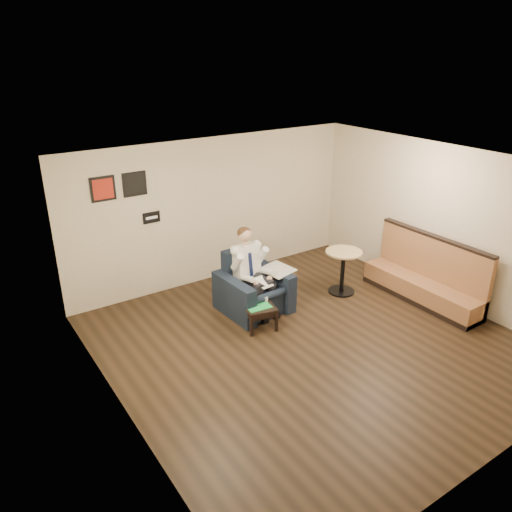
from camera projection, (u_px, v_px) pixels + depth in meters
ground at (312, 343)px, 7.88m from camera, size 6.00×6.00×0.00m
wall_back at (215, 210)px, 9.62m from camera, size 6.00×0.02×2.80m
wall_front at (508, 361)px, 5.04m from camera, size 6.00×0.02×2.80m
wall_left at (118, 321)px, 5.79m from camera, size 0.02×6.00×2.80m
wall_right at (445, 224)px, 8.87m from camera, size 0.02×6.00×2.80m
ceiling at (321, 168)px, 6.78m from camera, size 6.00×6.00×0.02m
seating_sign at (151, 218)px, 8.90m from camera, size 0.32×0.02×0.20m
art_print_left at (103, 189)px, 8.23m from camera, size 0.42×0.03×0.42m
art_print_right at (135, 184)px, 8.51m from camera, size 0.42×0.03×0.42m
armchair at (254, 283)px, 8.67m from camera, size 1.12×1.12×1.03m
seated_man at (259, 276)px, 8.50m from camera, size 0.73×1.04×1.41m
lap_papers at (263, 282)px, 8.45m from camera, size 0.28×0.36×0.01m
newspaper at (277, 270)px, 8.76m from camera, size 0.51×0.61×0.01m
side_table at (259, 316)px, 8.25m from camera, size 0.59×0.59×0.40m
green_folder at (258, 306)px, 8.14m from camera, size 0.43×0.32×0.01m
coffee_mug at (266, 299)px, 8.30m from camera, size 0.09×0.09×0.08m
smartphone at (259, 301)px, 8.31m from camera, size 0.14×0.11×0.01m
banquette at (424, 270)px, 8.98m from camera, size 0.56×2.34×1.20m
cafe_table at (343, 272)px, 9.34m from camera, size 0.87×0.87×0.84m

